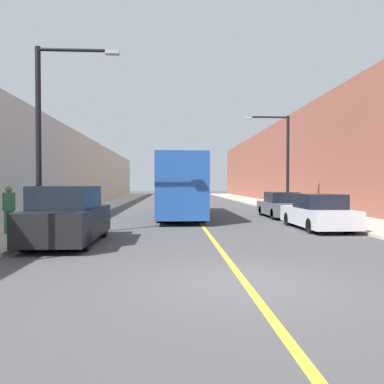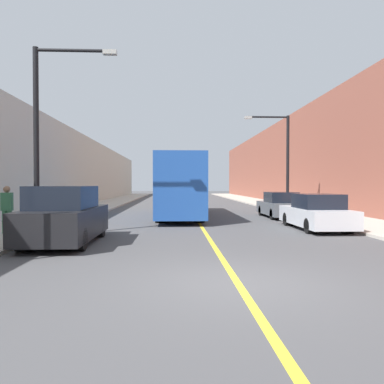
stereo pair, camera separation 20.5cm
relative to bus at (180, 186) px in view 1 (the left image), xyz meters
name	(u,v)px [view 1 (the left image)]	position (x,y,z in m)	size (l,w,h in m)	color
ground_plane	(245,283)	(0.96, -15.30, -1.86)	(200.00, 200.00, 0.00)	#474749
sidewalk_left	(107,203)	(-6.82, 14.70, -1.80)	(3.56, 72.00, 0.12)	#B2AA9E
sidewalk_right	(263,203)	(8.75, 14.70, -1.80)	(3.56, 72.00, 0.12)	#B2AA9E
building_row_left	(68,171)	(-10.60, 14.70, 1.40)	(4.00, 72.00, 6.53)	#B7B2A3
building_row_right	(300,162)	(12.53, 14.70, 2.38)	(4.00, 72.00, 8.48)	brown
road_center_line	(186,204)	(0.96, 14.70, -1.86)	(0.16, 72.00, 0.01)	gold
bus	(180,186)	(0.00, 0.00, 0.00)	(2.52, 11.29, 3.51)	#1E4793
parked_suv_left	(68,217)	(-3.89, -10.15, -0.98)	(1.97, 4.66, 1.90)	black
car_right_near	(318,213)	(5.88, -6.66, -1.17)	(1.89, 4.70, 1.55)	silver
car_right_mid	(280,206)	(5.92, -0.95, -1.18)	(1.78, 4.48, 1.51)	#51565B
street_lamp_left	(47,125)	(-5.03, -8.65, 2.25)	(3.04, 0.24, 6.84)	black
street_lamp_right	(283,155)	(6.94, 1.98, 2.02)	(3.04, 0.24, 6.40)	black
pedestrian	(9,209)	(-6.55, -8.33, -0.82)	(0.39, 0.25, 1.78)	#336B47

